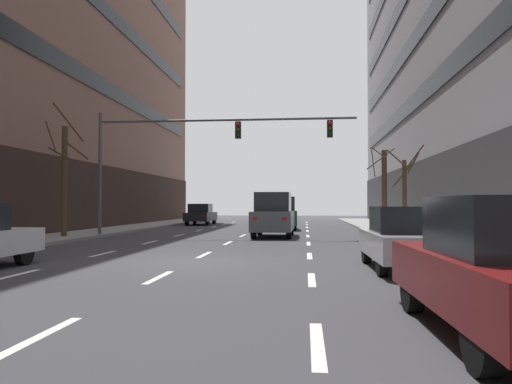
% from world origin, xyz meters
% --- Properties ---
extents(ground_plane, '(120.00, 120.00, 0.00)m').
position_xyz_m(ground_plane, '(0.00, 0.00, 0.00)').
color(ground_plane, '#38383D').
extents(sidewalk_right, '(3.17, 80.00, 0.14)m').
position_xyz_m(sidewalk_right, '(8.37, 0.00, 0.07)').
color(sidewalk_right, gray).
rests_on(sidewalk_right, ground).
extents(lane_stripe_l1_s3, '(0.16, 2.00, 0.01)m').
position_xyz_m(lane_stripe_l1_s3, '(-3.39, -3.00, 0.00)').
color(lane_stripe_l1_s3, silver).
rests_on(lane_stripe_l1_s3, ground).
extents(lane_stripe_l1_s4, '(0.16, 2.00, 0.01)m').
position_xyz_m(lane_stripe_l1_s4, '(-3.39, 2.00, 0.00)').
color(lane_stripe_l1_s4, silver).
rests_on(lane_stripe_l1_s4, ground).
extents(lane_stripe_l1_s5, '(0.16, 2.00, 0.01)m').
position_xyz_m(lane_stripe_l1_s5, '(-3.39, 7.00, 0.00)').
color(lane_stripe_l1_s5, silver).
rests_on(lane_stripe_l1_s5, ground).
extents(lane_stripe_l1_s6, '(0.16, 2.00, 0.01)m').
position_xyz_m(lane_stripe_l1_s6, '(-3.39, 12.00, 0.00)').
color(lane_stripe_l1_s6, silver).
rests_on(lane_stripe_l1_s6, ground).
extents(lane_stripe_l1_s7, '(0.16, 2.00, 0.01)m').
position_xyz_m(lane_stripe_l1_s7, '(-3.39, 17.00, 0.00)').
color(lane_stripe_l1_s7, silver).
rests_on(lane_stripe_l1_s7, ground).
extents(lane_stripe_l1_s8, '(0.16, 2.00, 0.01)m').
position_xyz_m(lane_stripe_l1_s8, '(-3.39, 22.00, 0.00)').
color(lane_stripe_l1_s8, silver).
rests_on(lane_stripe_l1_s8, ground).
extents(lane_stripe_l1_s9, '(0.16, 2.00, 0.01)m').
position_xyz_m(lane_stripe_l1_s9, '(-3.39, 27.00, 0.00)').
color(lane_stripe_l1_s9, silver).
rests_on(lane_stripe_l1_s9, ground).
extents(lane_stripe_l1_s10, '(0.16, 2.00, 0.01)m').
position_xyz_m(lane_stripe_l1_s10, '(-3.39, 32.00, 0.00)').
color(lane_stripe_l1_s10, silver).
rests_on(lane_stripe_l1_s10, ground).
extents(lane_stripe_l2_s2, '(0.16, 2.00, 0.01)m').
position_xyz_m(lane_stripe_l2_s2, '(0.00, -8.00, 0.00)').
color(lane_stripe_l2_s2, silver).
rests_on(lane_stripe_l2_s2, ground).
extents(lane_stripe_l2_s3, '(0.16, 2.00, 0.01)m').
position_xyz_m(lane_stripe_l2_s3, '(0.00, -3.00, 0.00)').
color(lane_stripe_l2_s3, silver).
rests_on(lane_stripe_l2_s3, ground).
extents(lane_stripe_l2_s4, '(0.16, 2.00, 0.01)m').
position_xyz_m(lane_stripe_l2_s4, '(0.00, 2.00, 0.00)').
color(lane_stripe_l2_s4, silver).
rests_on(lane_stripe_l2_s4, ground).
extents(lane_stripe_l2_s5, '(0.16, 2.00, 0.01)m').
position_xyz_m(lane_stripe_l2_s5, '(0.00, 7.00, 0.00)').
color(lane_stripe_l2_s5, silver).
rests_on(lane_stripe_l2_s5, ground).
extents(lane_stripe_l2_s6, '(0.16, 2.00, 0.01)m').
position_xyz_m(lane_stripe_l2_s6, '(0.00, 12.00, 0.00)').
color(lane_stripe_l2_s6, silver).
rests_on(lane_stripe_l2_s6, ground).
extents(lane_stripe_l2_s7, '(0.16, 2.00, 0.01)m').
position_xyz_m(lane_stripe_l2_s7, '(0.00, 17.00, 0.00)').
color(lane_stripe_l2_s7, silver).
rests_on(lane_stripe_l2_s7, ground).
extents(lane_stripe_l2_s8, '(0.16, 2.00, 0.01)m').
position_xyz_m(lane_stripe_l2_s8, '(0.00, 22.00, 0.00)').
color(lane_stripe_l2_s8, silver).
rests_on(lane_stripe_l2_s8, ground).
extents(lane_stripe_l2_s9, '(0.16, 2.00, 0.01)m').
position_xyz_m(lane_stripe_l2_s9, '(0.00, 27.00, 0.00)').
color(lane_stripe_l2_s9, silver).
rests_on(lane_stripe_l2_s9, ground).
extents(lane_stripe_l2_s10, '(0.16, 2.00, 0.01)m').
position_xyz_m(lane_stripe_l2_s10, '(0.00, 32.00, 0.00)').
color(lane_stripe_l2_s10, silver).
rests_on(lane_stripe_l2_s10, ground).
extents(lane_stripe_l3_s2, '(0.16, 2.00, 0.01)m').
position_xyz_m(lane_stripe_l3_s2, '(3.39, -8.00, 0.00)').
color(lane_stripe_l3_s2, silver).
rests_on(lane_stripe_l3_s2, ground).
extents(lane_stripe_l3_s3, '(0.16, 2.00, 0.01)m').
position_xyz_m(lane_stripe_l3_s3, '(3.39, -3.00, 0.00)').
color(lane_stripe_l3_s3, silver).
rests_on(lane_stripe_l3_s3, ground).
extents(lane_stripe_l3_s4, '(0.16, 2.00, 0.01)m').
position_xyz_m(lane_stripe_l3_s4, '(3.39, 2.00, 0.00)').
color(lane_stripe_l3_s4, silver).
rests_on(lane_stripe_l3_s4, ground).
extents(lane_stripe_l3_s5, '(0.16, 2.00, 0.01)m').
position_xyz_m(lane_stripe_l3_s5, '(3.39, 7.00, 0.00)').
color(lane_stripe_l3_s5, silver).
rests_on(lane_stripe_l3_s5, ground).
extents(lane_stripe_l3_s6, '(0.16, 2.00, 0.01)m').
position_xyz_m(lane_stripe_l3_s6, '(3.39, 12.00, 0.00)').
color(lane_stripe_l3_s6, silver).
rests_on(lane_stripe_l3_s6, ground).
extents(lane_stripe_l3_s7, '(0.16, 2.00, 0.01)m').
position_xyz_m(lane_stripe_l3_s7, '(3.39, 17.00, 0.00)').
color(lane_stripe_l3_s7, silver).
rests_on(lane_stripe_l3_s7, ground).
extents(lane_stripe_l3_s8, '(0.16, 2.00, 0.01)m').
position_xyz_m(lane_stripe_l3_s8, '(3.39, 22.00, 0.00)').
color(lane_stripe_l3_s8, silver).
rests_on(lane_stripe_l3_s8, ground).
extents(lane_stripe_l3_s9, '(0.16, 2.00, 0.01)m').
position_xyz_m(lane_stripe_l3_s9, '(3.39, 27.00, 0.00)').
color(lane_stripe_l3_s9, silver).
rests_on(lane_stripe_l3_s9, ground).
extents(lane_stripe_l3_s10, '(0.16, 2.00, 0.01)m').
position_xyz_m(lane_stripe_l3_s10, '(3.39, 32.00, 0.00)').
color(lane_stripe_l3_s10, silver).
rests_on(lane_stripe_l3_s10, ground).
extents(car_driving_0, '(1.90, 4.52, 1.69)m').
position_xyz_m(car_driving_0, '(-5.12, 25.63, 0.83)').
color(car_driving_0, black).
rests_on(car_driving_0, ground).
extents(car_driving_2, '(1.99, 4.63, 2.23)m').
position_xyz_m(car_driving_2, '(1.67, 11.12, 1.11)').
color(car_driving_2, black).
rests_on(car_driving_2, ground).
extents(car_driving_3, '(2.05, 4.48, 2.13)m').
position_xyz_m(car_driving_3, '(1.75, 18.54, 1.06)').
color(car_driving_3, black).
rests_on(car_driving_3, ground).
extents(car_parked_0, '(2.02, 4.64, 1.73)m').
position_xyz_m(car_parked_0, '(5.74, -7.56, 0.85)').
color(car_parked_0, black).
rests_on(car_parked_0, ground).
extents(car_parked_1, '(1.82, 4.24, 1.58)m').
position_xyz_m(car_parked_1, '(5.74, -1.12, 0.78)').
color(car_parked_1, black).
rests_on(car_parked_1, ground).
extents(traffic_signal_0, '(13.05, 0.35, 6.19)m').
position_xyz_m(traffic_signal_0, '(-2.38, 10.61, 4.73)').
color(traffic_signal_0, '#4C4C51').
rests_on(traffic_signal_0, sidewalk_left).
extents(street_tree_0, '(1.96, 1.43, 6.15)m').
position_xyz_m(street_tree_0, '(-8.04, 8.53, 2.90)').
color(street_tree_0, '#4C3823').
rests_on(street_tree_0, sidewalk_left).
extents(street_tree_1, '(1.79, 1.79, 4.39)m').
position_xyz_m(street_tree_1, '(8.08, 10.83, 2.23)').
color(street_tree_1, '#4C3823').
rests_on(street_tree_1, sidewalk_right).
extents(street_tree_3, '(1.77, 1.74, 5.02)m').
position_xyz_m(street_tree_3, '(8.04, 16.92, 2.63)').
color(street_tree_3, '#4C3823').
rests_on(street_tree_3, sidewalk_right).
extents(pedestrian_0, '(0.50, 0.31, 1.51)m').
position_xyz_m(pedestrian_0, '(8.99, 15.02, 1.00)').
color(pedestrian_0, black).
rests_on(pedestrian_0, sidewalk_right).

